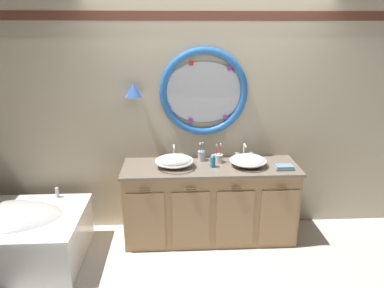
% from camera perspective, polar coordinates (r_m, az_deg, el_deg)
% --- Properties ---
extents(ground_plane, '(14.00, 14.00, 0.00)m').
position_cam_1_polar(ground_plane, '(3.83, 3.25, -16.88)').
color(ground_plane, silver).
extents(back_wall_assembly, '(6.40, 0.26, 2.60)m').
position_cam_1_polar(back_wall_assembly, '(3.81, 2.60, 4.88)').
color(back_wall_assembly, beige).
rests_on(back_wall_assembly, ground_plane).
extents(vanity_counter, '(1.83, 0.59, 0.84)m').
position_cam_1_polar(vanity_counter, '(3.84, 3.00, -9.35)').
color(vanity_counter, tan).
rests_on(vanity_counter, ground_plane).
extents(bathtub, '(1.50, 0.93, 0.60)m').
position_cam_1_polar(bathtub, '(3.96, -28.11, -12.76)').
color(bathtub, white).
rests_on(bathtub, ground_plane).
extents(sink_basin_left, '(0.40, 0.40, 0.14)m').
position_cam_1_polar(sink_basin_left, '(3.59, -2.91, -2.78)').
color(sink_basin_left, white).
rests_on(sink_basin_left, vanity_counter).
extents(sink_basin_right, '(0.38, 0.38, 0.12)m').
position_cam_1_polar(sink_basin_right, '(3.68, 9.12, -2.67)').
color(sink_basin_right, white).
rests_on(sink_basin_right, vanity_counter).
extents(faucet_set_left, '(0.21, 0.13, 0.17)m').
position_cam_1_polar(faucet_set_left, '(3.80, -2.92, -1.63)').
color(faucet_set_left, silver).
rests_on(faucet_set_left, vanity_counter).
extents(faucet_set_right, '(0.21, 0.13, 0.18)m').
position_cam_1_polar(faucet_set_right, '(3.87, 8.48, -1.41)').
color(faucet_set_right, silver).
rests_on(faucet_set_right, vanity_counter).
extents(toothbrush_holder_left, '(0.08, 0.08, 0.21)m').
position_cam_1_polar(toothbrush_holder_left, '(3.78, 1.53, -1.85)').
color(toothbrush_holder_left, silver).
rests_on(toothbrush_holder_left, vanity_counter).
extents(toothbrush_holder_right, '(0.09, 0.09, 0.21)m').
position_cam_1_polar(toothbrush_holder_right, '(3.74, 4.35, -2.25)').
color(toothbrush_holder_right, white).
rests_on(toothbrush_holder_right, vanity_counter).
extents(soap_dispenser, '(0.06, 0.06, 0.14)m').
position_cam_1_polar(soap_dispenser, '(3.61, 3.39, -2.85)').
color(soap_dispenser, '#388EBC').
rests_on(soap_dispenser, vanity_counter).
extents(folded_hand_towel, '(0.19, 0.12, 0.04)m').
position_cam_1_polar(folded_hand_towel, '(3.69, 14.77, -3.68)').
color(folded_hand_towel, '#7593A8').
rests_on(folded_hand_towel, vanity_counter).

